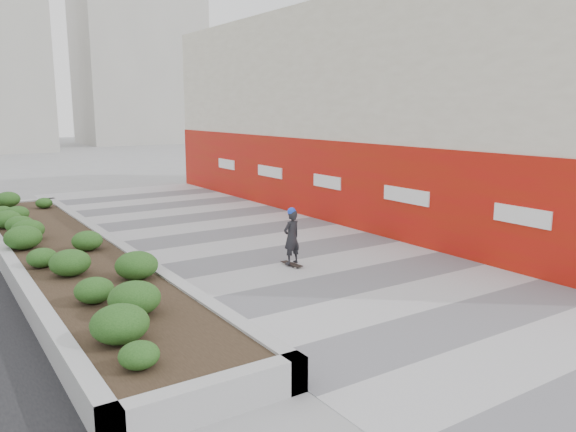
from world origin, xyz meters
TOP-DOWN VIEW (x-y plane):
  - ground at (0.00, 0.00)m, footprint 160.00×160.00m
  - walkway at (0.00, 3.00)m, footprint 8.00×36.00m
  - building at (6.98, 8.98)m, footprint 6.04×24.08m
  - planter at (-5.50, 7.00)m, footprint 3.00×18.00m
  - distant_bldg_north_r at (15.00, 60.00)m, footprint 14.00×10.00m
  - manhole_cover at (0.50, 3.00)m, footprint 0.44×0.44m
  - skateboarder at (-0.46, 3.74)m, footprint 0.58×0.73m

SIDE VIEW (x-z plane):
  - ground at x=0.00m, z-range 0.00..0.00m
  - manhole_cover at x=0.50m, z-range 0.00..0.01m
  - walkway at x=0.00m, z-range 0.00..0.01m
  - planter at x=-5.50m, z-range -0.03..0.87m
  - skateboarder at x=-0.46m, z-range 0.01..1.60m
  - building at x=6.98m, z-range -0.02..7.98m
  - distant_bldg_north_r at x=15.00m, z-range 0.00..24.00m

